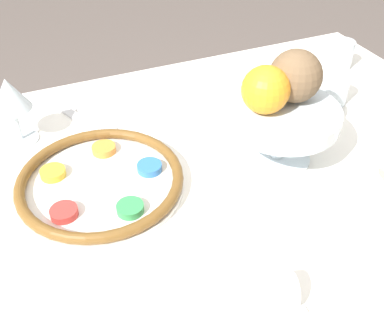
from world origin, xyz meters
TOP-DOWN VIEW (x-y plane):
  - dining_table at (0.00, 0.00)m, footprint 1.34×0.89m
  - seder_plate at (-0.17, 0.04)m, footprint 0.30×0.30m
  - wine_glass at (-0.28, 0.25)m, footprint 0.08×0.08m
  - fruit_stand at (0.17, -0.01)m, footprint 0.21×0.21m
  - orange_fruit at (0.13, -0.01)m, footprint 0.09×0.09m
  - coconut at (0.20, 0.01)m, footprint 0.10×0.10m
  - napkin_roll at (-0.05, -0.28)m, footprint 0.17×0.09m
  - cup_near at (0.41, 0.12)m, footprint 0.06×0.06m
  - cup_mid at (0.21, 0.17)m, footprint 0.06×0.06m
  - cup_far at (0.53, 0.26)m, footprint 0.06×0.06m
  - fork_left at (-0.16, 0.28)m, footprint 0.08×0.16m
  - fork_right at (-0.13, 0.28)m, footprint 0.08×0.16m

SIDE VIEW (x-z plane):
  - dining_table at x=0.00m, z-range 0.00..0.73m
  - fork_left at x=-0.16m, z-range 0.73..0.73m
  - fork_right at x=-0.13m, z-range 0.73..0.73m
  - seder_plate at x=-0.17m, z-range 0.73..0.76m
  - napkin_roll at x=-0.05m, z-range 0.73..0.77m
  - cup_near at x=0.41m, z-range 0.73..0.80m
  - cup_mid at x=0.21m, z-range 0.73..0.80m
  - cup_far at x=0.53m, z-range 0.73..0.80m
  - fruit_stand at x=0.17m, z-range 0.76..0.88m
  - wine_glass at x=-0.28m, z-range 0.76..0.90m
  - orange_fruit at x=0.13m, z-range 0.85..0.93m
  - coconut at x=0.20m, z-range 0.85..0.94m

